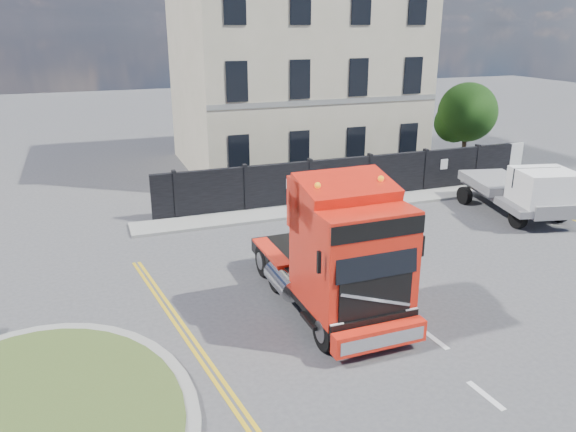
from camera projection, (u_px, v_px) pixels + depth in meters
name	position (u px, v px, depth m)	size (l,w,h in m)	color
ground	(299.00, 307.00, 16.18)	(120.00, 120.00, 0.00)	#424244
traffic_island	(28.00, 429.00, 11.20)	(6.80, 6.80, 0.17)	gray
hoarding_fence	(360.00, 178.00, 25.98)	(18.80, 0.25, 2.00)	black
georgian_building	(293.00, 62.00, 30.91)	(12.30, 10.30, 12.80)	beige
tree	(464.00, 115.00, 30.63)	(3.20, 3.20, 4.80)	#382619
pavement_far	(358.00, 204.00, 25.31)	(20.00, 1.60, 0.12)	gray
truck	(341.00, 257.00, 15.17)	(2.58, 6.65, 3.96)	black
flatbed_pickup	(530.00, 192.00, 23.03)	(3.33, 5.84, 2.27)	slate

